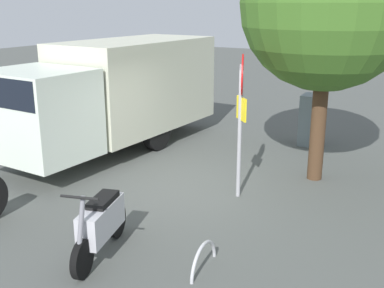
{
  "coord_description": "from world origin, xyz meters",
  "views": [
    {
      "loc": [
        8.15,
        4.58,
        3.67
      ],
      "look_at": [
        0.46,
        0.22,
        1.05
      ],
      "focal_mm": 44.28,
      "sensor_mm": 36.0,
      "label": 1
    }
  ],
  "objects_px": {
    "street_tree": "(328,4)",
    "box_truck_near": "(112,91)",
    "motorcycle": "(101,223)",
    "stop_sign": "(241,104)",
    "utility_cabinet": "(309,120)",
    "bike_rack_hoop": "(204,269)"
  },
  "relations": [
    {
      "from": "utility_cabinet",
      "to": "bike_rack_hoop",
      "type": "height_order",
      "value": "utility_cabinet"
    },
    {
      "from": "motorcycle",
      "to": "stop_sign",
      "type": "relative_size",
      "value": 0.63
    },
    {
      "from": "street_tree",
      "to": "utility_cabinet",
      "type": "xyz_separation_m",
      "value": [
        -2.54,
        -0.89,
        -2.99
      ]
    },
    {
      "from": "motorcycle",
      "to": "stop_sign",
      "type": "distance_m",
      "value": 3.49
    },
    {
      "from": "motorcycle",
      "to": "box_truck_near",
      "type": "bearing_deg",
      "value": -159.47
    },
    {
      "from": "street_tree",
      "to": "utility_cabinet",
      "type": "height_order",
      "value": "street_tree"
    },
    {
      "from": "stop_sign",
      "to": "utility_cabinet",
      "type": "bearing_deg",
      "value": 177.96
    },
    {
      "from": "motorcycle",
      "to": "street_tree",
      "type": "bearing_deg",
      "value": 142.43
    },
    {
      "from": "stop_sign",
      "to": "street_tree",
      "type": "distance_m",
      "value": 2.72
    },
    {
      "from": "street_tree",
      "to": "motorcycle",
      "type": "bearing_deg",
      "value": -21.6
    },
    {
      "from": "box_truck_near",
      "to": "stop_sign",
      "type": "xyz_separation_m",
      "value": [
        1.28,
        4.12,
        0.3
      ]
    },
    {
      "from": "box_truck_near",
      "to": "utility_cabinet",
      "type": "distance_m",
      "value": 5.29
    },
    {
      "from": "motorcycle",
      "to": "street_tree",
      "type": "distance_m",
      "value": 6.08
    },
    {
      "from": "street_tree",
      "to": "box_truck_near",
      "type": "bearing_deg",
      "value": -84.97
    },
    {
      "from": "box_truck_near",
      "to": "utility_cabinet",
      "type": "bearing_deg",
      "value": 127.87
    },
    {
      "from": "motorcycle",
      "to": "utility_cabinet",
      "type": "relative_size",
      "value": 1.29
    },
    {
      "from": "box_truck_near",
      "to": "utility_cabinet",
      "type": "relative_size",
      "value": 6.1
    },
    {
      "from": "stop_sign",
      "to": "utility_cabinet",
      "type": "distance_m",
      "value": 4.43
    },
    {
      "from": "bike_rack_hoop",
      "to": "utility_cabinet",
      "type": "bearing_deg",
      "value": -175.73
    },
    {
      "from": "motorcycle",
      "to": "stop_sign",
      "type": "height_order",
      "value": "stop_sign"
    },
    {
      "from": "stop_sign",
      "to": "utility_cabinet",
      "type": "relative_size",
      "value": 2.05
    },
    {
      "from": "box_truck_near",
      "to": "utility_cabinet",
      "type": "height_order",
      "value": "box_truck_near"
    }
  ]
}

